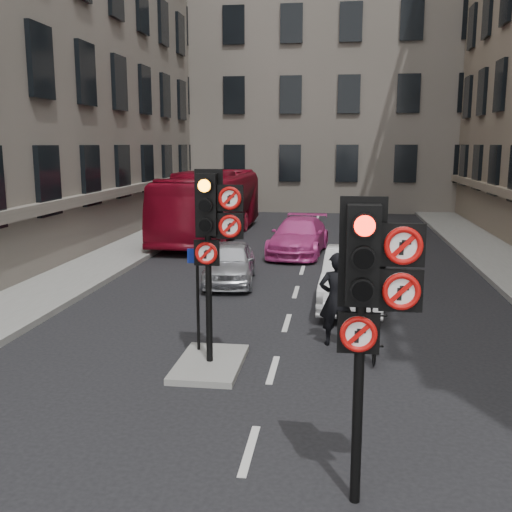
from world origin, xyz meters
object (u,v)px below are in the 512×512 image
(car_silver, at_px, (230,262))
(motorcycle, at_px, (372,332))
(signal_near, at_px, (370,288))
(car_white, at_px, (355,277))
(car_pink, at_px, (299,236))
(motorcyclist, at_px, (336,299))
(bus_red, at_px, (211,205))
(signal_far, at_px, (212,225))
(info_sign, at_px, (197,285))

(car_silver, distance_m, motorcycle, 7.11)
(signal_near, distance_m, car_white, 9.12)
(car_white, bearing_deg, car_pink, 109.38)
(car_white, bearing_deg, motorcyclist, -93.91)
(car_silver, bearing_deg, car_white, -34.43)
(bus_red, relative_size, motorcyclist, 5.41)
(car_white, xyz_separation_m, motorcyclist, (-0.47, -3.31, 0.25))
(car_pink, height_order, bus_red, bus_red)
(bus_red, bearing_deg, signal_far, -75.59)
(car_white, distance_m, car_pink, 7.34)
(car_white, height_order, motorcycle, car_white)
(car_white, distance_m, motorcyclist, 3.35)
(signal_near, relative_size, signal_far, 1.00)
(signal_near, bearing_deg, car_pink, 96.44)
(bus_red, height_order, motorcyclist, bus_red)
(car_pink, relative_size, motorcycle, 2.79)
(signal_far, bearing_deg, motorcycle, 18.78)
(signal_far, xyz_separation_m, motorcyclist, (2.24, 1.62, -1.72))
(signal_near, relative_size, bus_red, 0.34)
(signal_near, height_order, car_white, signal_near)
(car_pink, bearing_deg, info_sign, -90.89)
(signal_far, xyz_separation_m, motorcycle, (2.96, 1.01, -2.20))
(info_sign, bearing_deg, motorcyclist, 14.39)
(motorcyclist, bearing_deg, signal_near, 83.02)
(car_silver, xyz_separation_m, motorcyclist, (3.19, -5.31, 0.36))
(car_white, bearing_deg, car_silver, 155.49)
(signal_near, xyz_separation_m, bus_red, (-5.99, 19.62, -1.10))
(signal_near, xyz_separation_m, car_white, (0.11, 8.93, -1.86))
(signal_near, height_order, motorcyclist, signal_near)
(car_pink, height_order, motorcycle, car_pink)
(motorcyclist, bearing_deg, car_pink, -92.67)
(signal_near, relative_size, motorcyclist, 1.82)
(signal_far, bearing_deg, car_silver, 97.80)
(signal_near, relative_size, car_white, 0.81)
(signal_near, xyz_separation_m, car_pink, (-1.81, 16.01, -1.90))
(motorcycle, relative_size, info_sign, 0.83)
(signal_far, distance_m, bus_red, 16.03)
(motorcycle, relative_size, motorcyclist, 0.86)
(car_pink, bearing_deg, car_silver, -103.71)
(signal_near, bearing_deg, car_silver, 107.99)
(signal_far, distance_m, car_white, 5.96)
(car_silver, height_order, car_pink, car_pink)
(bus_red, xyz_separation_m, motorcycle, (6.35, -14.61, -0.97))
(signal_near, bearing_deg, info_sign, 123.55)
(info_sign, bearing_deg, signal_near, -63.33)
(car_silver, relative_size, car_pink, 0.78)
(car_silver, bearing_deg, bus_red, 99.95)
(motorcycle, distance_m, info_sign, 3.55)
(signal_far, bearing_deg, info_sign, 127.00)
(bus_red, bearing_deg, car_pink, -38.60)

